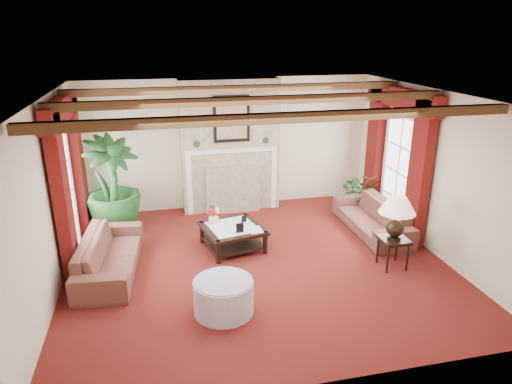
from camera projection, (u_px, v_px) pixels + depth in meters
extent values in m
plane|color=#440D0C|center=(258.00, 264.00, 7.43)|extent=(6.00, 6.00, 0.00)
plane|color=white|center=(258.00, 96.00, 6.52)|extent=(6.00, 6.00, 0.00)
cube|color=beige|center=(229.00, 144.00, 9.50)|extent=(6.00, 0.02, 2.70)
cube|color=beige|center=(49.00, 201.00, 6.35)|extent=(0.02, 5.50, 2.70)
cube|color=beige|center=(433.00, 173.00, 7.60)|extent=(0.02, 5.50, 2.70)
imported|color=#3B101B|center=(109.00, 249.00, 7.05)|extent=(2.15, 0.97, 0.80)
imported|color=#3B101B|center=(372.00, 212.00, 8.50)|extent=(1.98, 0.58, 0.77)
imported|color=black|center=(114.00, 206.00, 8.46)|extent=(2.78, 2.81, 1.02)
imported|color=black|center=(358.00, 196.00, 9.47)|extent=(1.06, 1.12, 0.67)
cylinder|color=#9A9AAF|center=(224.00, 297.00, 6.09)|extent=(0.80, 0.80, 0.47)
imported|color=silver|center=(214.00, 218.00, 7.99)|extent=(0.21, 0.21, 0.18)
imported|color=black|center=(249.00, 223.00, 7.61)|extent=(0.22, 0.05, 0.30)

